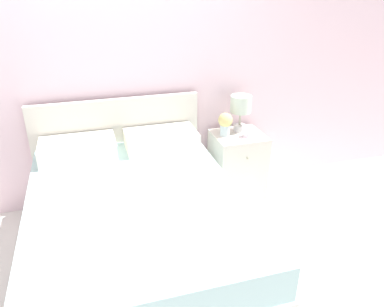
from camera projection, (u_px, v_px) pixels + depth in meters
The scene contains 7 objects.
ground_plane at pixel (123, 197), 3.60m from camera, with size 12.00×12.00×0.00m, color silver.
wall_back at pixel (110, 59), 3.10m from camera, with size 8.00×0.06×2.60m.
bed at pixel (135, 223), 2.69m from camera, with size 1.45×1.92×0.98m.
nightstand at pixel (237, 165), 3.54m from camera, with size 0.46×0.44×0.62m.
table_lamp at pixel (241, 107), 3.40m from camera, with size 0.19×0.19×0.34m.
flower_vase at pixel (225, 123), 3.34m from camera, with size 0.13×0.13×0.21m.
teacup at pixel (246, 135), 3.35m from camera, with size 0.13×0.13×0.05m.
Camera 1 is at (-0.24, -3.14, 1.92)m, focal length 35.00 mm.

